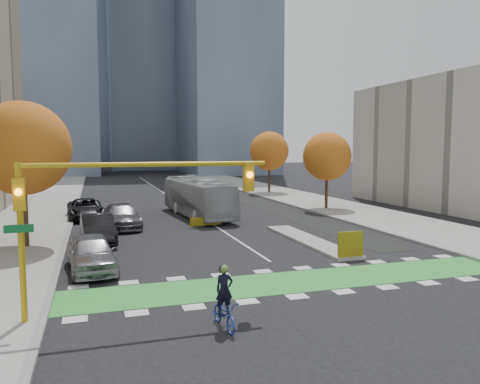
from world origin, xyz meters
TOP-DOWN VIEW (x-y plane):
  - ground at (0.00, 0.00)m, footprint 300.00×300.00m
  - sidewalk_west at (-13.50, 20.00)m, footprint 7.00×120.00m
  - sidewalk_east at (13.50, 20.00)m, footprint 7.00×120.00m
  - curb_west at (-10.00, 20.00)m, footprint 0.30×120.00m
  - curb_east at (10.00, 20.00)m, footprint 0.30×120.00m
  - bike_crossing at (0.00, 1.50)m, footprint 20.00×3.00m
  - centre_line at (0.00, 40.00)m, footprint 0.15×70.00m
  - bike_lane_paint at (7.50, 30.00)m, footprint 2.50×50.00m
  - median_island at (4.00, 9.00)m, footprint 1.60×10.00m
  - hazard_board at (4.00, 4.20)m, footprint 1.40×0.12m
  - tower_nw at (-18.00, 90.00)m, footprint 22.00×22.00m
  - tower_ne at (20.00, 85.00)m, footprint 18.00×24.00m
  - tower_far at (-4.00, 140.00)m, footprint 26.00×26.00m
  - tree_west at (-12.00, 12.00)m, footprint 5.20×5.20m
  - tree_east_near at (12.00, 22.00)m, footprint 4.40×4.40m
  - tree_east_far at (12.50, 38.00)m, footprint 4.80×4.80m
  - traffic_signal_west at (-7.93, -0.51)m, footprint 8.53×0.56m
  - cyclist at (-4.48, -2.60)m, footprint 0.78×1.81m
  - bus at (-0.17, 21.29)m, footprint 3.89×11.72m
  - parked_car_a at (-8.49, 5.82)m, footprint 2.51×5.16m
  - parked_car_b at (-8.16, 12.45)m, footprint 2.17×5.26m
  - parked_car_c at (-6.50, 17.45)m, footprint 2.72×5.89m
  - parked_car_d at (-9.00, 22.62)m, footprint 3.11×5.97m

SIDE VIEW (x-z plane):
  - ground at x=0.00m, z-range 0.00..0.00m
  - centre_line at x=0.00m, z-range 0.00..0.01m
  - bike_lane_paint at x=7.50m, z-range 0.00..0.01m
  - bike_crossing at x=0.00m, z-range 0.00..0.01m
  - sidewalk_west at x=-13.50m, z-range 0.00..0.15m
  - sidewalk_east at x=13.50m, z-range 0.00..0.15m
  - curb_west at x=-10.00m, z-range -0.01..0.15m
  - curb_east at x=10.00m, z-range -0.01..0.15m
  - median_island at x=4.00m, z-range 0.00..0.16m
  - cyclist at x=-4.48m, z-range -0.34..1.69m
  - hazard_board at x=4.00m, z-range 0.15..1.45m
  - parked_car_d at x=-9.00m, z-range 0.00..1.61m
  - parked_car_c at x=-6.50m, z-range 0.00..1.67m
  - parked_car_b at x=-8.16m, z-range 0.00..1.69m
  - parked_car_a at x=-8.49m, z-range 0.00..1.70m
  - bus at x=-0.17m, z-range 0.00..3.20m
  - traffic_signal_west at x=-7.93m, z-range 1.43..6.63m
  - tree_east_near at x=12.00m, z-range 1.33..8.40m
  - tree_east_far at x=12.50m, z-range 1.42..9.07m
  - tree_west at x=-12.00m, z-range 1.50..9.73m
  - tower_ne at x=20.00m, z-range 0.00..60.00m
  - tower_nw at x=-18.00m, z-range 0.00..70.00m
  - tower_far at x=-4.00m, z-range 0.00..80.00m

